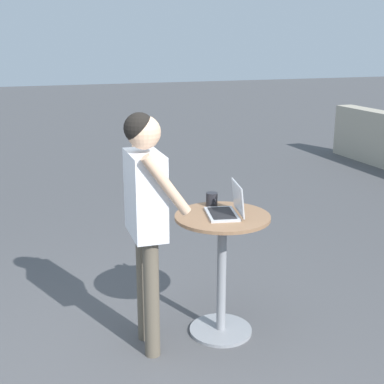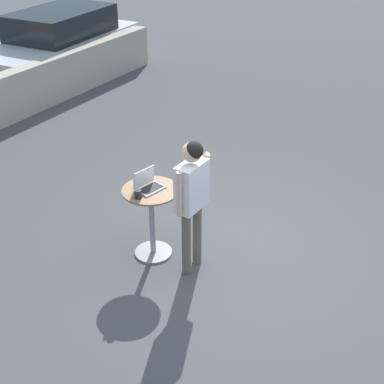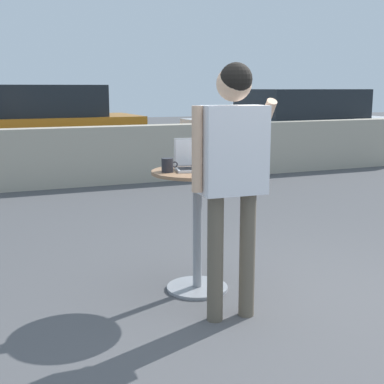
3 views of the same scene
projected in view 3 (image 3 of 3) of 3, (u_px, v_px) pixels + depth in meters
ground_plane at (321, 320)px, 3.70m from camera, size 50.00×50.00×0.00m
pavement_kerb at (112, 155)px, 8.89m from camera, size 12.27×0.35×0.96m
cafe_table at (197, 214)px, 4.14m from camera, size 0.71×0.71×0.96m
laptop at (197, 163)px, 4.10m from camera, size 0.37×0.30×0.24m
coffee_mug at (168, 165)px, 3.99m from camera, size 0.13×0.09×0.11m
standing_person at (233, 159)px, 3.52m from camera, size 0.58×0.37×1.74m
parked_car_near_street at (34, 128)px, 10.18m from camera, size 4.13×1.93×1.63m
parked_car_further_down at (295, 125)px, 11.44m from camera, size 4.59×2.18×1.55m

